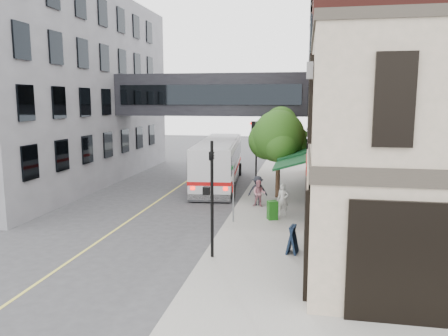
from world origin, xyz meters
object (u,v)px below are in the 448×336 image
at_px(bus, 219,160).
at_px(pedestrian_c, 258,191).
at_px(pedestrian_a, 283,200).
at_px(pedestrian_b, 259,193).
at_px(newspaper_box, 272,210).
at_px(sandwich_board, 292,239).

xyz_separation_m(bus, pedestrian_c, (3.54, -6.37, -0.80)).
bearing_deg(bus, pedestrian_a, -58.73).
bearing_deg(pedestrian_a, pedestrian_b, 132.60).
distance_m(pedestrian_b, pedestrian_c, 0.35).
height_order(pedestrian_b, pedestrian_c, pedestrian_c).
relative_size(pedestrian_a, pedestrian_b, 1.10).
bearing_deg(newspaper_box, pedestrian_a, 38.38).
height_order(pedestrian_a, sandwich_board, pedestrian_a).
height_order(pedestrian_c, sandwich_board, pedestrian_c).
height_order(pedestrian_a, newspaper_box, pedestrian_a).
height_order(bus, sandwich_board, bus).
distance_m(pedestrian_a, newspaper_box, 1.06).
bearing_deg(sandwich_board, pedestrian_a, 107.46).
bearing_deg(bus, sandwich_board, -67.71).
distance_m(pedestrian_b, sandwich_board, 7.65).
relative_size(bus, pedestrian_a, 7.28).
xyz_separation_m(pedestrian_b, sandwich_board, (2.10, -7.35, -0.20)).
xyz_separation_m(pedestrian_b, pedestrian_c, (-0.11, 0.32, 0.09)).
relative_size(pedestrian_b, pedestrian_c, 0.89).
bearing_deg(pedestrian_c, pedestrian_b, -82.45).
relative_size(pedestrian_a, newspaper_box, 1.75).
relative_size(newspaper_box, sandwich_board, 0.85).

